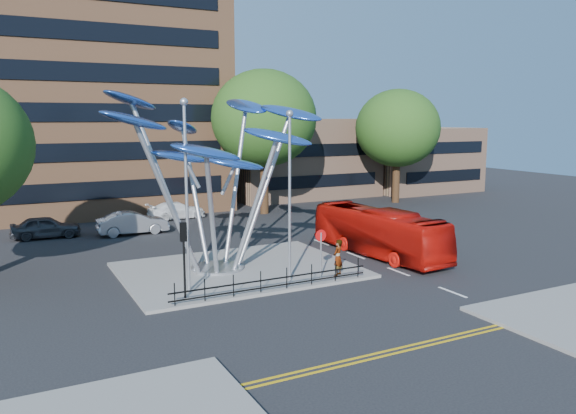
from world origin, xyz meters
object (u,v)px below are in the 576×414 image
leaf_sculpture (212,141)px  street_lamp_left (186,179)px  tree_far (398,128)px  parked_car_mid (133,223)px  pedestrian (338,257)px  no_entry_sign_island (321,245)px  parked_car_right (177,210)px  tree_right (264,118)px  street_lamp_right (290,180)px  red_bus (378,232)px  parked_car_left (46,227)px  traffic_light_island (184,244)px

leaf_sculpture → street_lamp_left: (-2.43, -3.18, -1.52)m
tree_far → parked_car_mid: (-25.88, -3.61, -6.31)m
street_lamp_left → pedestrian: (7.50, -1.00, -4.28)m
no_entry_sign_island → parked_car_right: size_ratio=0.52×
tree_far → street_lamp_left: bearing=-145.1°
tree_right → leaf_sculpture: 18.37m
street_lamp_left → street_lamp_right: street_lamp_left is taller
tree_right → street_lamp_left: size_ratio=1.38×
no_entry_sign_island → pedestrian: bearing=-0.9°
tree_right → parked_car_mid: size_ratio=2.50×
leaf_sculpture → street_lamp_left: leaf_sculpture is taller
tree_right → no_entry_sign_island: bearing=-107.1°
tree_far → red_bus: 22.55m
tree_far → pedestrian: tree_far is taller
street_lamp_right → tree_far: bearing=41.5°
tree_far → red_bus: bearing=-130.8°
street_lamp_left → red_bus: bearing=9.2°
parked_car_left → parked_car_mid: (5.52, -1.42, 0.04)m
no_entry_sign_island → pedestrian: size_ratio=1.32×
red_bus → parked_car_left: (-17.13, 14.32, -0.64)m
red_bus → traffic_light_island: bearing=-170.5°
parked_car_right → red_bus: bearing=-164.5°
leaf_sculpture → pedestrian: size_ratio=6.87×
street_lamp_left → parked_car_right: (5.12, 19.50, -4.67)m
pedestrian → parked_car_left: size_ratio=0.42×
tree_far → traffic_light_island: tree_far is taller
tree_right → parked_car_right: (-7.38, 1.00, -7.36)m
leaf_sculpture → street_lamp_right: 4.83m
street_lamp_left → traffic_light_island: 2.96m
tree_far → parked_car_mid: size_ratio=2.23×
parked_car_right → parked_car_mid: bearing=129.1°
red_bus → parked_car_left: red_bus is taller
tree_far → traffic_light_island: bearing=-144.2°
tree_far → parked_car_right: tree_far is taller
traffic_light_island → parked_car_left: size_ratio=0.77×
traffic_light_island → no_entry_sign_island: bearing=0.1°
red_bus → parked_car_mid: bearing=128.3°
street_lamp_right → parked_car_mid: (-4.38, 15.39, -4.30)m
pedestrian → street_lamp_right: bearing=-43.6°
parked_car_left → parked_car_right: (10.02, 3.19, -0.08)m
parked_car_mid → street_lamp_left: bearing=178.5°
tree_far → street_lamp_right: 28.76m
street_lamp_right → no_entry_sign_island: bearing=-17.9°
tree_right → leaf_sculpture: (-10.07, -15.32, -1.16)m
traffic_light_island → parked_car_mid: 16.04m
street_lamp_left → red_bus: (12.24, 1.99, -3.96)m
traffic_light_island → parked_car_left: traffic_light_island is taller
red_bus → pedestrian: red_bus is taller
no_entry_sign_island → pedestrian: (1.00, -0.02, -0.74)m
leaf_sculpture → parked_car_mid: (-1.81, 11.71, -6.07)m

